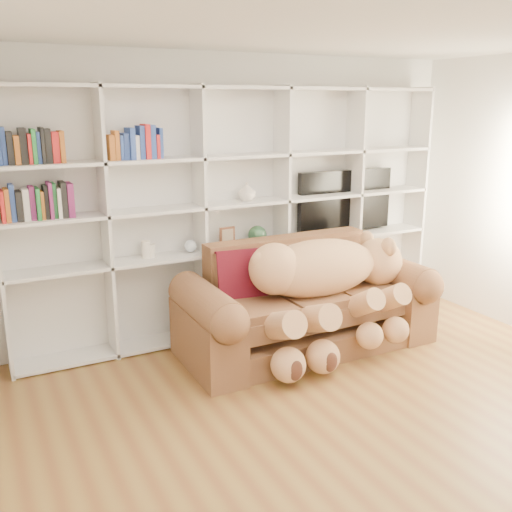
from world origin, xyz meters
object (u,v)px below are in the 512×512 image
teddy_bear (325,281)px  gift_box (397,311)px  sofa (305,308)px  tv (345,202)px

teddy_bear → gift_box: (1.09, 0.25, -0.56)m
sofa → tv: (0.93, 0.71, 0.83)m
gift_box → tv: tv is taller
teddy_bear → tv: 1.34m
sofa → gift_box: bearing=2.6°
gift_box → tv: 1.28m
teddy_bear → gift_box: 1.25m
teddy_bear → tv: tv is taller
sofa → gift_box: (1.17, 0.05, -0.25)m
gift_box → tv: bearing=110.1°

